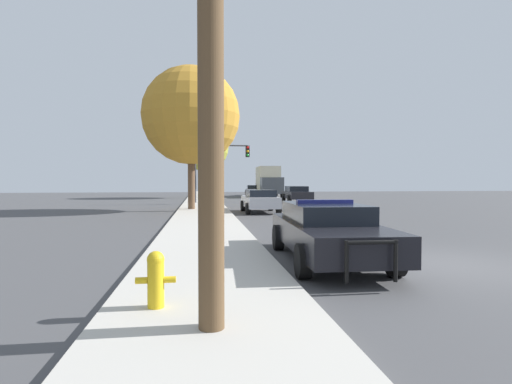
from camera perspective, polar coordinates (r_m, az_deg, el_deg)
ground_plane at (r=9.94m, az=24.44°, el=-9.35°), size 110.00×110.00×0.00m
sidewalk_left at (r=8.44m, az=-6.90°, el=-10.73°), size 3.00×110.00×0.13m
police_car at (r=9.48m, az=10.07°, el=-5.32°), size 2.23×5.30×1.41m
fire_hydrant at (r=5.76m, az=-14.13°, el=-11.75°), size 0.54×0.24×0.78m
utility_pole at (r=5.03m, az=-6.51°, el=22.74°), size 1.40×0.31×6.96m
traffic_light at (r=31.50m, az=-5.37°, el=4.57°), size 4.34×0.35×4.62m
car_background_midblock at (r=23.09m, az=0.59°, el=-1.19°), size 1.98×3.99×1.33m
car_background_distant at (r=48.50m, az=-0.37°, el=0.29°), size 2.19×4.57×1.27m
car_background_oncoming at (r=33.71m, az=5.86°, el=-0.24°), size 2.15×4.40×1.37m
box_truck at (r=45.35m, az=1.78°, el=1.60°), size 2.83×7.75×3.43m
tree_sidewalk_far at (r=42.36m, az=-7.38°, el=6.39°), size 5.05×5.05×7.75m
tree_sidewalk_mid at (r=24.77m, az=-9.27°, el=10.70°), size 5.90×5.90×8.59m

